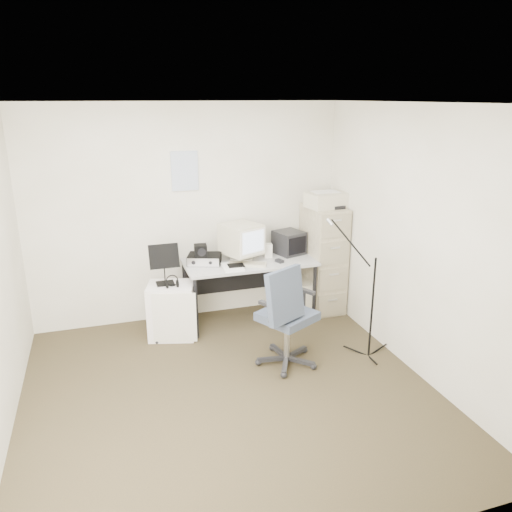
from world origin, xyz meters
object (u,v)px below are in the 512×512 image
object	(u,v)px
office_chair	(287,314)
side_cart	(172,310)
filing_cabinet	(323,259)
desk	(250,290)

from	to	relation	value
office_chair	side_cart	size ratio (longest dim) A/B	1.75
filing_cabinet	side_cart	bearing A→B (deg)	-174.13
filing_cabinet	side_cart	world-z (taller)	filing_cabinet
side_cart	office_chair	bearing A→B (deg)	-28.41
filing_cabinet	office_chair	distance (m)	1.46
desk	filing_cabinet	bearing A→B (deg)	1.81
filing_cabinet	desk	distance (m)	0.99
filing_cabinet	desk	size ratio (longest dim) A/B	0.87
desk	side_cart	distance (m)	0.96
desk	office_chair	xyz separation A→B (m)	(0.04, -1.11, 0.17)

